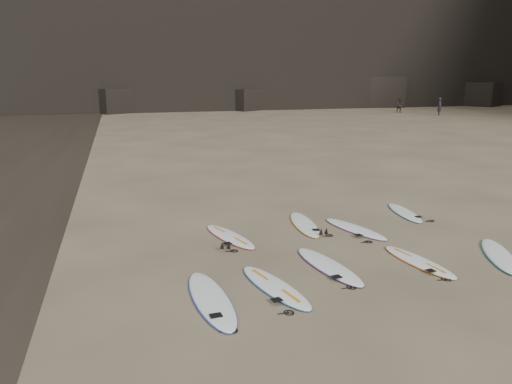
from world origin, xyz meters
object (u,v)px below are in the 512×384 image
surfboard_3 (419,261)px  person_b (400,105)px  surfboard_5 (230,236)px  person_a (440,106)px  surfboard_2 (329,266)px  surfboard_4 (499,255)px  surfboard_0 (211,299)px  surfboard_8 (405,212)px  surfboard_7 (355,229)px  surfboard_1 (275,286)px  surfboard_6 (304,224)px

surfboard_3 → person_b: size_ratio=1.45×
surfboard_5 → person_a: bearing=30.2°
surfboard_2 → surfboard_4: size_ratio=1.04×
surfboard_5 → person_a: size_ratio=1.36×
surfboard_0 → surfboard_3: (4.96, 0.67, -0.01)m
surfboard_0 → surfboard_4: (7.02, 0.50, -0.01)m
surfboard_4 → surfboard_8: bearing=119.0°
surfboard_4 → surfboard_8: 3.86m
surfboard_0 → surfboard_3: bearing=4.0°
surfboard_8 → surfboard_2: bearing=-131.7°
surfboard_5 → person_a: (27.91, 30.85, 0.81)m
person_a → surfboard_0: bearing=-176.7°
surfboard_4 → surfboard_8: (-0.18, 3.86, -0.00)m
surfboard_7 → surfboard_8: (2.21, 1.08, -0.00)m
person_a → surfboard_8: bearing=-173.0°
surfboard_5 → person_b: bearing=35.7°
person_b → surfboard_5: bearing=-101.6°
person_a → person_b: (-2.14, 3.78, -0.08)m
surfboard_0 → person_b: person_b is taller
surfboard_7 → person_a: 39.57m
surfboard_5 → surfboard_3: bearing=-54.7°
surfboard_2 → surfboard_7: bearing=42.7°
surfboard_1 → surfboard_4: same height
person_b → person_a: bearing=-35.4°
surfboard_4 → surfboard_5: bearing=178.9°
surfboard_0 → surfboard_6: size_ratio=1.11×
surfboard_4 → surfboard_6: 5.05m
surfboard_0 → surfboard_8: surfboard_0 is taller
surfboard_7 → person_a: person_a is taller
surfboard_5 → surfboard_0: bearing=-125.4°
surfboard_8 → person_b: person_b is taller
surfboard_1 → surfboard_8: (5.49, 4.13, -0.00)m
surfboard_0 → surfboard_6: 5.31m
surfboard_4 → person_a: 40.44m
surfboard_4 → person_b: 42.62m
surfboard_2 → person_a: (26.21, 33.45, 0.81)m
surfboard_4 → surfboard_1: bearing=-150.9°
surfboard_5 → surfboard_6: 2.34m
surfboard_6 → surfboard_7: bearing=-26.2°
surfboard_1 → surfboard_2: bearing=11.7°
surfboard_3 → surfboard_1: bearing=177.5°
surfboard_0 → surfboard_8: bearing=28.7°
surfboard_2 → surfboard_0: bearing=-171.1°
surfboard_2 → surfboard_6: bearing=69.5°
surfboard_1 → surfboard_6: (2.08, 3.82, 0.00)m
surfboard_0 → surfboard_3: 5.00m
surfboard_6 → surfboard_7: size_ratio=1.06×
surfboard_1 → person_a: person_a is taller
surfboard_2 → surfboard_8: (4.00, 3.40, -0.01)m
surfboard_5 → surfboard_8: surfboard_5 is taller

